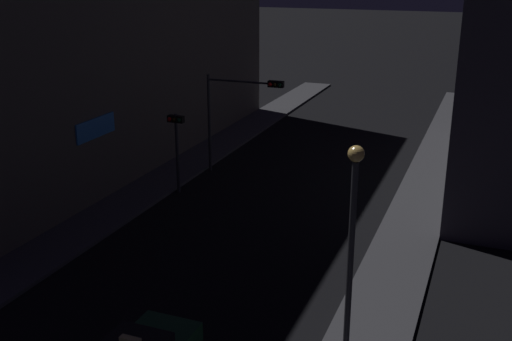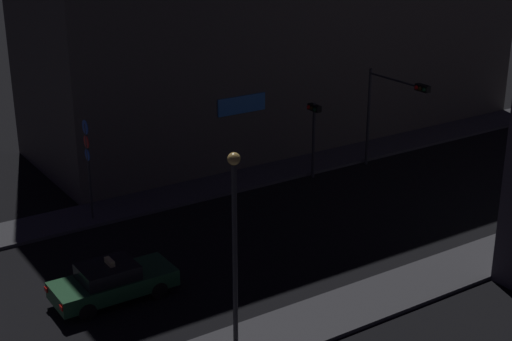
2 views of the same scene
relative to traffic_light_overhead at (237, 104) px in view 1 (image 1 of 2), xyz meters
The scene contains 5 objects.
sidewalk_left 4.82m from the traffic_light_overhead, behind, with size 2.46×52.85×0.15m, color #424247.
sidewalk_right 10.33m from the traffic_light_overhead, ahead, with size 2.46×52.85×0.15m, color #424247.
traffic_light_overhead is the anchor object (origin of this frame).
traffic_light_left_kerb 4.07m from the traffic_light_overhead, 113.80° to the right, with size 0.80×0.42×3.93m.
street_lamp_near_block 17.88m from the traffic_light_overhead, 57.97° to the right, with size 0.39×0.39×6.54m.
Camera 1 is at (9.00, -3.97, 10.62)m, focal length 43.34 mm.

